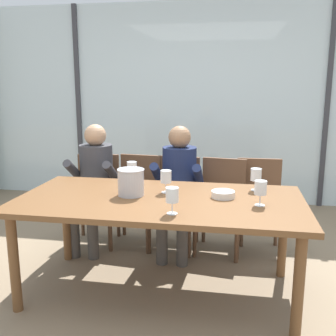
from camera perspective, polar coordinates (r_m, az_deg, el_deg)
name	(u,v)px	position (r m, az deg, el deg)	size (l,w,h in m)	color
ground	(179,241)	(4.05, 1.61, -10.59)	(14.00, 14.00, 0.00)	#847056
window_glass_panel	(196,104)	(5.26, 4.15, 9.21)	(7.28, 0.03, 2.60)	silver
window_mullion_left	(79,103)	(5.65, -12.86, 9.14)	(0.06, 0.06, 2.60)	#38383D
window_mullion_right	(327,106)	(5.33, 22.13, 8.40)	(0.06, 0.06, 2.60)	#38383D
hillside_vineyard	(213,120)	(8.96, 6.53, 6.97)	(13.28, 2.40, 1.55)	#568942
dining_table	(160,207)	(2.89, -1.20, -5.74)	(2.08, 1.05, 0.75)	brown
chair_near_curtain	(97,192)	(4.00, -10.30, -3.44)	(0.48, 0.48, 0.87)	brown
chair_left_of_center	(138,193)	(3.93, -4.42, -3.58)	(0.48, 0.48, 0.87)	brown
chair_center	(176,195)	(3.83, 1.19, -3.96)	(0.48, 0.48, 0.87)	brown
chair_right_of_center	(222,198)	(3.77, 7.82, -4.33)	(0.49, 0.49, 0.87)	brown
chair_near_window_right	(259,198)	(3.82, 13.05, -4.30)	(0.45, 0.45, 0.87)	brown
person_charcoal_jacket	(94,178)	(3.85, -10.70, -1.44)	(0.46, 0.61, 1.19)	#38383D
person_navy_polo	(178,182)	(3.64, 1.48, -1.99)	(0.46, 0.61, 1.19)	#192347
ice_bucket_primary	(131,182)	(2.92, -5.42, -2.00)	(0.20, 0.20, 0.20)	#B7B7BC
tasting_bowl	(223,194)	(2.90, 8.02, -3.81)	(0.17, 0.17, 0.05)	silver
wine_glass_by_left_taster	(172,196)	(2.49, 0.61, -4.11)	(0.08, 0.08, 0.17)	silver
wine_glass_near_bucket	(132,168)	(3.32, -5.27, -0.04)	(0.08, 0.08, 0.17)	silver
wine_glass_center_pour	(166,178)	(2.98, -0.30, -1.41)	(0.08, 0.08, 0.17)	silver
wine_glass_by_right_taster	(256,176)	(3.12, 12.68, -1.09)	(0.08, 0.08, 0.17)	silver
wine_glass_spare_empty	(261,189)	(2.73, 13.31, -2.97)	(0.08, 0.08, 0.17)	silver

